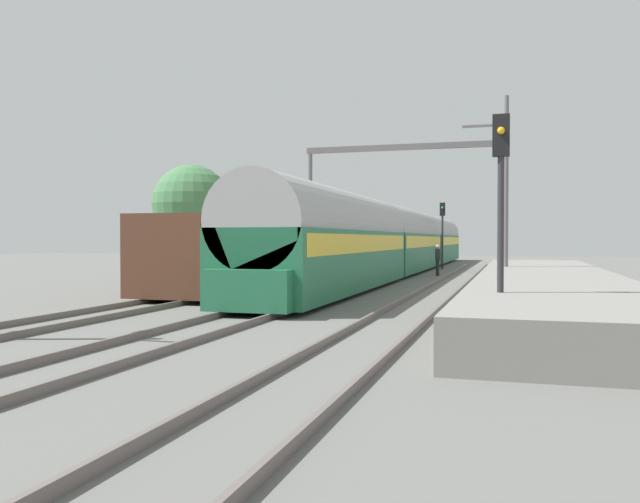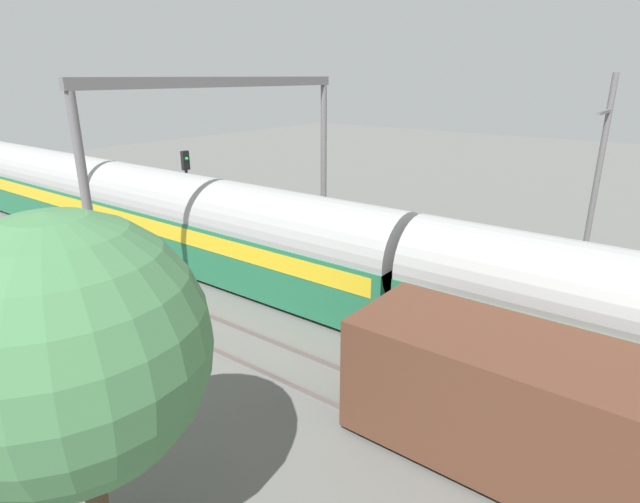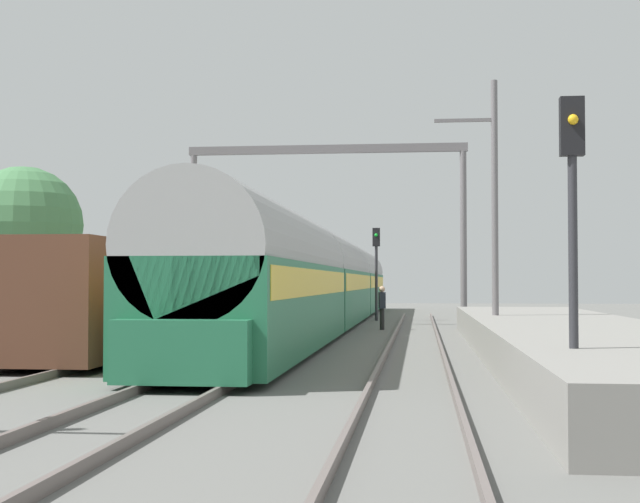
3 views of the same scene
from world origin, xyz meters
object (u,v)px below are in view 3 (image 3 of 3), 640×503
person_crossing (382,304)px  railway_signal_near (573,207)px  railway_signal_far (376,261)px  catenary_gantry (326,197)px  freight_car (125,298)px  passenger_train (327,280)px

person_crossing → railway_signal_near: (3.82, -22.12, 2.02)m
railway_signal_far → catenary_gantry: bearing=-110.1°
railway_signal_far → railway_signal_near: bearing=-81.7°
freight_car → catenary_gantry: (3.90, 15.42, 4.14)m
passenger_train → person_crossing: passenger_train is taller
freight_car → catenary_gantry: size_ratio=1.07×
railway_signal_near → railway_signal_far: railway_signal_near is taller
railway_signal_near → railway_signal_far: size_ratio=1.04×
freight_car → railway_signal_far: railway_signal_far is taller
passenger_train → freight_car: passenger_train is taller
passenger_train → catenary_gantry: (0.00, -0.31, 3.63)m
person_crossing → catenary_gantry: (-2.55, 3.20, 4.58)m
catenary_gantry → railway_signal_far: bearing=69.9°
passenger_train → railway_signal_far: railway_signal_far is taller
catenary_gantry → passenger_train: bearing=90.0°
freight_car → railway_signal_near: (10.26, -9.90, 1.57)m
person_crossing → railway_signal_far: size_ratio=0.38×
passenger_train → railway_signal_near: 26.43m
passenger_train → railway_signal_near: railway_signal_near is taller
freight_car → railway_signal_near: bearing=-44.0°
person_crossing → railway_signal_near: railway_signal_near is taller
railway_signal_near → catenary_gantry: (-6.37, 25.32, 2.56)m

